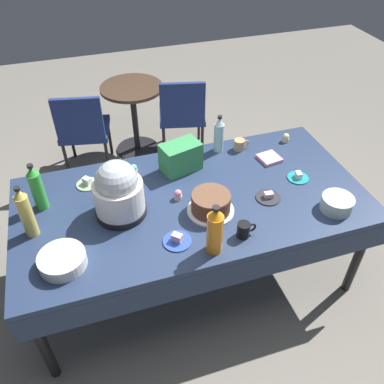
{
  "coord_description": "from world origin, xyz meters",
  "views": [
    {
      "loc": [
        -0.57,
        -1.8,
        2.41
      ],
      "look_at": [
        0.0,
        0.0,
        0.8
      ],
      "focal_mm": 37.31,
      "sensor_mm": 36.0,
      "label": 1
    }
  ],
  "objects_px": {
    "soda_bottle_ginger_ale": "(26,213)",
    "soda_carton": "(181,157)",
    "coffee_mug_black": "(244,230)",
    "round_cafe_table": "(134,107)",
    "potluck_table": "(192,205)",
    "maroon_chair_left": "(83,128)",
    "cupcake_rose": "(134,169)",
    "coffee_mug_tan": "(240,145)",
    "dessert_plate_sage": "(87,183)",
    "cupcake_mint": "(178,195)",
    "ceramic_snack_bowl": "(62,260)",
    "dessert_plate_cobalt": "(177,240)",
    "slow_cooker": "(118,192)",
    "glass_salad_bowl": "(337,203)",
    "dessert_plate_charcoal": "(268,197)",
    "coffee_mug_red": "(130,179)",
    "soda_bottle_lime_soda": "(37,188)",
    "cupcake_lemon": "(286,138)",
    "maroon_chair_right": "(182,112)",
    "soda_bottle_water": "(219,135)",
    "frosted_layer_cake": "(211,204)",
    "soda_bottle_orange_juice": "(215,231)"
  },
  "relations": [
    {
      "from": "soda_bottle_ginger_ale",
      "to": "maroon_chair_left",
      "type": "relative_size",
      "value": 0.4
    },
    {
      "from": "potluck_table",
      "to": "soda_bottle_ginger_ale",
      "type": "bearing_deg",
      "value": -179.18
    },
    {
      "from": "round_cafe_table",
      "to": "cupcake_mint",
      "type": "bearing_deg",
      "value": -91.15
    },
    {
      "from": "cupcake_mint",
      "to": "soda_bottle_ginger_ale",
      "type": "height_order",
      "value": "soda_bottle_ginger_ale"
    },
    {
      "from": "cupcake_rose",
      "to": "soda_bottle_orange_juice",
      "type": "bearing_deg",
      "value": -70.9
    },
    {
      "from": "dessert_plate_charcoal",
      "to": "coffee_mug_red",
      "type": "bearing_deg",
      "value": 153.98
    },
    {
      "from": "cupcake_lemon",
      "to": "cupcake_mint",
      "type": "xyz_separation_m",
      "value": [
        -0.95,
        -0.38,
        0.0
      ]
    },
    {
      "from": "soda_bottle_ginger_ale",
      "to": "coffee_mug_black",
      "type": "xyz_separation_m",
      "value": [
        1.14,
        -0.38,
        -0.11
      ]
    },
    {
      "from": "slow_cooker",
      "to": "maroon_chair_left",
      "type": "bearing_deg",
      "value": 94.43
    },
    {
      "from": "cupcake_mint",
      "to": "maroon_chair_right",
      "type": "bearing_deg",
      "value": 72.6
    },
    {
      "from": "maroon_chair_left",
      "to": "cupcake_lemon",
      "type": "bearing_deg",
      "value": -37.8
    },
    {
      "from": "cupcake_rose",
      "to": "potluck_table",
      "type": "bearing_deg",
      "value": -51.07
    },
    {
      "from": "frosted_layer_cake",
      "to": "dessert_plate_sage",
      "type": "relative_size",
      "value": 1.97
    },
    {
      "from": "glass_salad_bowl",
      "to": "coffee_mug_black",
      "type": "bearing_deg",
      "value": -176.79
    },
    {
      "from": "soda_bottle_ginger_ale",
      "to": "coffee_mug_tan",
      "type": "relative_size",
      "value": 2.94
    },
    {
      "from": "potluck_table",
      "to": "cupcake_mint",
      "type": "relative_size",
      "value": 32.59
    },
    {
      "from": "soda_bottle_lime_soda",
      "to": "slow_cooker",
      "type": "bearing_deg",
      "value": -24.6
    },
    {
      "from": "frosted_layer_cake",
      "to": "glass_salad_bowl",
      "type": "xyz_separation_m",
      "value": [
        0.74,
        -0.21,
        -0.02
      ]
    },
    {
      "from": "cupcake_rose",
      "to": "coffee_mug_red",
      "type": "distance_m",
      "value": 0.13
    },
    {
      "from": "soda_bottle_water",
      "to": "round_cafe_table",
      "type": "distance_m",
      "value": 1.4
    },
    {
      "from": "soda_bottle_water",
      "to": "maroon_chair_left",
      "type": "relative_size",
      "value": 0.33
    },
    {
      "from": "soda_bottle_ginger_ale",
      "to": "maroon_chair_right",
      "type": "relative_size",
      "value": 0.4
    },
    {
      "from": "coffee_mug_black",
      "to": "coffee_mug_tan",
      "type": "bearing_deg",
      "value": 68.64
    },
    {
      "from": "glass_salad_bowl",
      "to": "round_cafe_table",
      "type": "bearing_deg",
      "value": 112.21
    },
    {
      "from": "slow_cooker",
      "to": "round_cafe_table",
      "type": "relative_size",
      "value": 0.52
    },
    {
      "from": "cupcake_mint",
      "to": "round_cafe_table",
      "type": "xyz_separation_m",
      "value": [
        0.03,
        1.71,
        -0.28
      ]
    },
    {
      "from": "cupcake_rose",
      "to": "soda_bottle_ginger_ale",
      "type": "height_order",
      "value": "soda_bottle_ginger_ale"
    },
    {
      "from": "soda_bottle_ginger_ale",
      "to": "soda_carton",
      "type": "bearing_deg",
      "value": 18.44
    },
    {
      "from": "coffee_mug_black",
      "to": "round_cafe_table",
      "type": "height_order",
      "value": "coffee_mug_black"
    },
    {
      "from": "soda_bottle_orange_juice",
      "to": "potluck_table",
      "type": "bearing_deg",
      "value": 87.97
    },
    {
      "from": "ceramic_snack_bowl",
      "to": "maroon_chair_right",
      "type": "relative_size",
      "value": 0.29
    },
    {
      "from": "cupcake_mint",
      "to": "ceramic_snack_bowl",
      "type": "bearing_deg",
      "value": -155.88
    },
    {
      "from": "dessert_plate_sage",
      "to": "cupcake_mint",
      "type": "xyz_separation_m",
      "value": [
        0.53,
        -0.31,
        0.02
      ]
    },
    {
      "from": "soda_carton",
      "to": "maroon_chair_left",
      "type": "height_order",
      "value": "soda_carton"
    },
    {
      "from": "potluck_table",
      "to": "ceramic_snack_bowl",
      "type": "relative_size",
      "value": 8.79
    },
    {
      "from": "dessert_plate_cobalt",
      "to": "cupcake_rose",
      "type": "distance_m",
      "value": 0.7
    },
    {
      "from": "frosted_layer_cake",
      "to": "dessert_plate_sage",
      "type": "distance_m",
      "value": 0.84
    },
    {
      "from": "ceramic_snack_bowl",
      "to": "dessert_plate_cobalt",
      "type": "xyz_separation_m",
      "value": [
        0.62,
        -0.02,
        -0.02
      ]
    },
    {
      "from": "soda_bottle_ginger_ale",
      "to": "cupcake_mint",
      "type": "bearing_deg",
      "value": 2.33
    },
    {
      "from": "soda_bottle_water",
      "to": "coffee_mug_red",
      "type": "distance_m",
      "value": 0.72
    },
    {
      "from": "cupcake_rose",
      "to": "coffee_mug_tan",
      "type": "bearing_deg",
      "value": 3.09
    },
    {
      "from": "potluck_table",
      "to": "glass_salad_bowl",
      "type": "height_order",
      "value": "glass_salad_bowl"
    },
    {
      "from": "coffee_mug_tan",
      "to": "maroon_chair_right",
      "type": "distance_m",
      "value": 1.15
    },
    {
      "from": "ceramic_snack_bowl",
      "to": "coffee_mug_red",
      "type": "height_order",
      "value": "coffee_mug_red"
    },
    {
      "from": "potluck_table",
      "to": "maroon_chair_left",
      "type": "relative_size",
      "value": 2.59
    },
    {
      "from": "soda_bottle_lime_soda",
      "to": "maroon_chair_left",
      "type": "xyz_separation_m",
      "value": [
        0.33,
        1.31,
        -0.41
      ]
    },
    {
      "from": "coffee_mug_black",
      "to": "soda_carton",
      "type": "relative_size",
      "value": 0.44
    },
    {
      "from": "glass_salad_bowl",
      "to": "cupcake_lemon",
      "type": "xyz_separation_m",
      "value": [
        0.06,
        0.76,
        -0.01
      ]
    },
    {
      "from": "dessert_plate_cobalt",
      "to": "soda_bottle_lime_soda",
      "type": "relative_size",
      "value": 0.51
    },
    {
      "from": "dessert_plate_sage",
      "to": "cupcake_lemon",
      "type": "xyz_separation_m",
      "value": [
        1.48,
        0.07,
        0.02
      ]
    }
  ]
}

